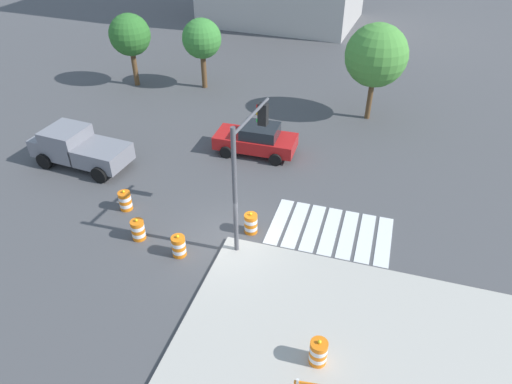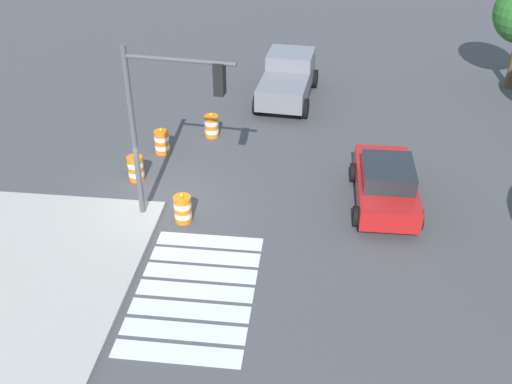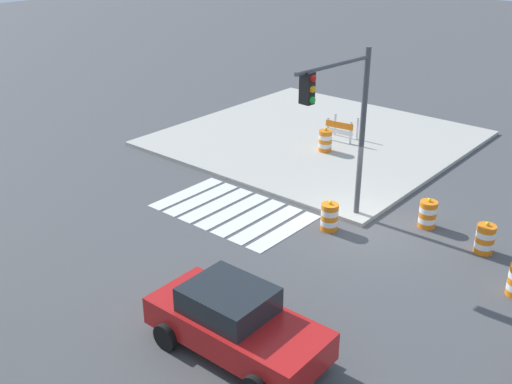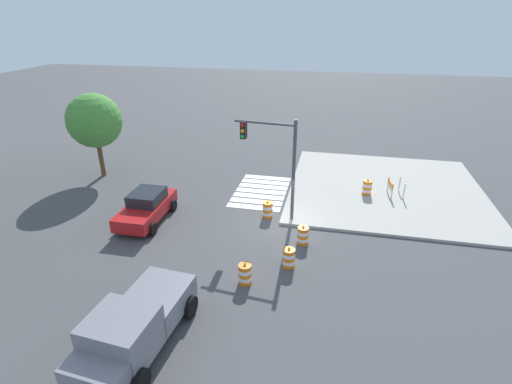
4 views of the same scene
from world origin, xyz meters
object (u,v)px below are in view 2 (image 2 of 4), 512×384
Objects in this scene: sports_car at (386,183)px; traffic_barrel_median_near at (162,142)px; traffic_light_pole at (167,107)px; traffic_barrel_median_far at (136,168)px; traffic_barrel_near_corner at (183,209)px; traffic_barrel_crosswalk_end at (212,126)px; pickup_truck at (288,77)px.

traffic_barrel_median_near is at bearing -107.99° from sports_car.
traffic_barrel_median_far is at bearing -138.88° from traffic_light_pole.
traffic_barrel_crosswalk_end is at bearing -178.73° from traffic_barrel_near_corner.
traffic_barrel_near_corner is at bearing 1.27° from traffic_barrel_crosswalk_end.
traffic_barrel_near_corner is at bearing -75.10° from sports_car.
traffic_barrel_crosswalk_end and traffic_barrel_median_far have the same top height.
traffic_barrel_near_corner is 3.47m from traffic_light_pole.
traffic_barrel_median_near is (5.81, -4.39, -0.52)m from pickup_truck.
sports_car is at bearing 103.85° from traffic_light_pole.
sports_car is 4.24× the size of traffic_barrel_median_far.
traffic_barrel_crosswalk_end is (4.27, -2.76, -0.52)m from pickup_truck.
pickup_truck is 9.22m from traffic_barrel_median_far.
sports_car is at bearing 85.92° from traffic_barrel_median_far.
traffic_barrel_crosswalk_end and traffic_barrel_median_near have the same top height.
traffic_barrel_near_corner is 0.19× the size of traffic_light_pole.
pickup_truck is 5.10m from traffic_barrel_crosswalk_end.
traffic_barrel_median_far is at bearing -11.74° from traffic_barrel_median_near.
traffic_barrel_median_near is at bearing -46.73° from traffic_barrel_crosswalk_end.
pickup_truck is 7.30m from traffic_barrel_median_near.
traffic_barrel_near_corner is at bearing 22.14° from traffic_barrel_median_near.
traffic_barrel_crosswalk_end is 4.13m from traffic_barrel_median_far.
traffic_barrel_near_corner and traffic_barrel_median_far have the same top height.
sports_car is at bearing 23.98° from pickup_truck.
traffic_barrel_near_corner and traffic_barrel_crosswalk_end have the same top height.
traffic_barrel_near_corner is 1.00× the size of traffic_barrel_crosswalk_end.
traffic_light_pole is (-0.07, -0.23, 3.46)m from traffic_barrel_near_corner.
sports_car is 4.24× the size of traffic_barrel_median_near.
traffic_light_pole is (5.82, -0.10, 3.46)m from traffic_barrel_crosswalk_end.
pickup_truck is 10.50m from traffic_barrel_near_corner.
traffic_light_pole is at bearing -15.82° from pickup_truck.
traffic_barrel_near_corner is at bearing 73.88° from traffic_light_pole.
traffic_barrel_crosswalk_end is 2.25m from traffic_barrel_median_near.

